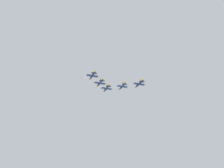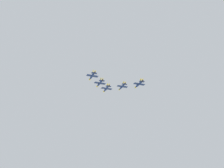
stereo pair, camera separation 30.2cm
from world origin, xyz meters
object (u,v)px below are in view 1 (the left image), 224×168
jet_left_outer (92,76)px  jet_lead (106,89)px  jet_right_outer (139,84)px  jet_right_wingman (122,87)px  jet_left_wingman (100,83)px

jet_left_outer → jet_lead: bearing=-41.0°
jet_lead → jet_left_outer: size_ratio=1.04×
jet_lead → jet_left_outer: jet_lead is taller
jet_right_outer → jet_left_outer: bearing=90.0°
jet_left_outer → jet_right_outer: 47.62m
jet_right_wingman → jet_right_outer: (-6.28, 17.27, -1.42)m
jet_left_wingman → jet_right_outer: jet_left_wingman is taller
jet_left_wingman → jet_right_outer: size_ratio=0.99×
jet_lead → jet_right_wingman: size_ratio=1.05×
jet_right_outer → jet_left_wingman: bearing=68.6°
jet_left_wingman → jet_lead: bearing=-41.4°
jet_right_wingman → jet_right_outer: jet_right_wingman is taller
jet_lead → jet_left_wingman: 18.49m
jet_lead → jet_left_wingman: (16.04, 8.98, -1.98)m
jet_right_wingman → jet_right_outer: bearing=-138.8°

